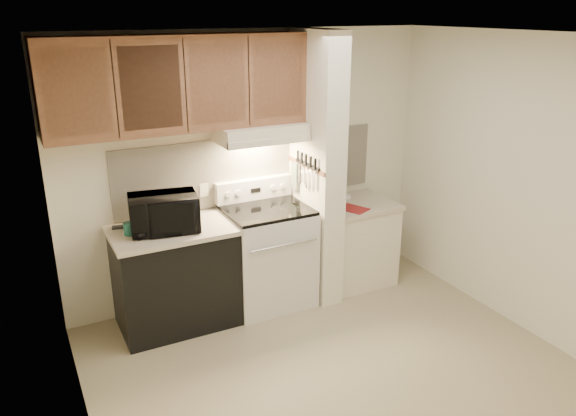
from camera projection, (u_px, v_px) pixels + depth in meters
floor at (330, 364)px, 4.45m from camera, size 3.60×3.60×0.00m
ceiling at (340, 35)px, 3.60m from camera, size 3.60×3.60×0.00m
wall_back at (251, 167)px, 5.28m from camera, size 3.60×2.50×0.02m
wall_left at (70, 267)px, 3.25m from camera, size 0.02×3.00×2.50m
wall_right at (514, 183)px, 4.80m from camera, size 0.02×3.00×2.50m
backsplash at (251, 169)px, 5.28m from camera, size 2.60×0.02×0.63m
range_body at (267, 257)px, 5.26m from camera, size 0.76×0.65×0.92m
oven_window at (283, 266)px, 4.98m from camera, size 0.50×0.01×0.30m
oven_handle at (284, 245)px, 4.87m from camera, size 0.65×0.02×0.02m
cooktop at (267, 210)px, 5.10m from camera, size 0.74×0.64×0.03m
range_backguard at (254, 189)px, 5.30m from camera, size 0.76×0.08×0.20m
range_display at (256, 190)px, 5.26m from camera, size 0.10×0.01×0.04m
range_knob_left_outer at (228, 195)px, 5.14m from camera, size 0.05×0.02×0.05m
range_knob_left_inner at (238, 193)px, 5.18m from camera, size 0.05×0.02×0.05m
range_knob_right_inner at (273, 188)px, 5.34m from camera, size 0.05×0.02×0.05m
range_knob_right_outer at (283, 186)px, 5.38m from camera, size 0.05×0.02×0.05m
dishwasher_front at (176, 279)px, 4.90m from camera, size 1.00×0.63×0.87m
left_countertop at (172, 230)px, 4.74m from camera, size 1.04×0.67×0.04m
spoon_rest at (125, 227)px, 4.75m from camera, size 0.22×0.11×0.01m
teal_jar at (129, 229)px, 4.59m from camera, size 0.12×0.12×0.10m
outlet at (204, 190)px, 5.10m from camera, size 0.08×0.01×0.12m
microwave at (164, 213)px, 4.64m from camera, size 0.61×0.46×0.31m
partition_pillar at (316, 169)px, 5.21m from camera, size 0.22×0.70×2.50m
pillar_trim at (305, 166)px, 5.14m from camera, size 0.01×0.70×0.04m
knife_strip at (308, 165)px, 5.09m from camera, size 0.02×0.42×0.04m
knife_blade_a at (314, 180)px, 4.99m from camera, size 0.01×0.03×0.16m
knife_handle_a at (315, 164)px, 4.93m from camera, size 0.02×0.02×0.10m
knife_blade_b at (310, 179)px, 5.06m from camera, size 0.01×0.04×0.18m
knife_handle_b at (311, 162)px, 5.00m from camera, size 0.02×0.02×0.10m
knife_blade_c at (306, 178)px, 5.12m from camera, size 0.01×0.04×0.20m
knife_handle_c at (306, 160)px, 5.07m from camera, size 0.02×0.02×0.10m
knife_blade_d at (302, 174)px, 5.18m from camera, size 0.01×0.04×0.16m
knife_handle_d at (302, 158)px, 5.14m from camera, size 0.02×0.02×0.10m
knife_blade_e at (298, 173)px, 5.25m from camera, size 0.01×0.04×0.18m
knife_handle_e at (298, 156)px, 5.20m from camera, size 0.02×0.02×0.10m
oven_mitt at (295, 176)px, 5.32m from camera, size 0.03×0.11×0.26m
right_cab_base at (354, 244)px, 5.69m from camera, size 0.70×0.60×0.81m
right_countertop at (356, 205)px, 5.55m from camera, size 0.74×0.64×0.04m
red_folder at (353, 209)px, 5.36m from camera, size 0.29×0.32×0.01m
white_box at (342, 196)px, 5.66m from camera, size 0.16×0.12×0.04m
range_hood at (260, 132)px, 4.97m from camera, size 0.78×0.44×0.15m
hood_lip at (270, 142)px, 4.81m from camera, size 0.78×0.04×0.06m
upper_cabinets at (179, 83)px, 4.56m from camera, size 2.18×0.33×0.77m
cab_door_a at (76, 93)px, 4.07m from camera, size 0.46×0.01×0.63m
cab_gap_a at (115, 90)px, 4.19m from camera, size 0.01×0.01×0.73m
cab_door_b at (151, 88)px, 4.31m from camera, size 0.46×0.01×0.63m
cab_gap_b at (185, 86)px, 4.42m from camera, size 0.01×0.01×0.73m
cab_door_c at (218, 84)px, 4.54m from camera, size 0.46×0.01×0.63m
cab_gap_c at (249, 82)px, 4.66m from camera, size 0.01×0.01×0.73m
cab_door_d at (278, 80)px, 4.77m from camera, size 0.46×0.01×0.63m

